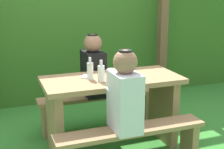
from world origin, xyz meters
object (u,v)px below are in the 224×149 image
at_px(bench_far, 97,104).
at_px(person_black_coat, 93,68).
at_px(person_white_shirt, 125,94).
at_px(bottle_right, 119,67).
at_px(bench_near, 131,140).
at_px(cell_phone, 86,76).
at_px(drinking_glass, 111,74).
at_px(bottle_center, 101,73).
at_px(picnic_table, 112,101).
at_px(bottle_left, 90,71).

bearing_deg(bench_far, person_black_coat, -175.79).
xyz_separation_m(person_white_shirt, bottle_right, (0.16, 0.54, 0.10)).
relative_size(bench_far, person_black_coat, 1.95).
distance_m(bench_near, cell_phone, 0.81).
distance_m(drinking_glass, bottle_center, 0.16).
xyz_separation_m(picnic_table, person_white_shirt, (-0.07, -0.50, 0.24)).
height_order(bench_far, person_black_coat, person_black_coat).
height_order(person_black_coat, drinking_glass, person_black_coat).
bearing_deg(cell_phone, bottle_right, 15.02).
relative_size(bench_near, bench_far, 1.00).
distance_m(person_white_shirt, person_black_coat, 1.00).
xyz_separation_m(picnic_table, bench_near, (0.00, -0.51, -0.21)).
distance_m(picnic_table, person_white_shirt, 0.56).
xyz_separation_m(drinking_glass, bottle_right, (0.11, 0.07, 0.05)).
distance_m(person_black_coat, cell_phone, 0.43).
relative_size(bench_near, person_white_shirt, 1.95).
distance_m(bottle_right, bottle_center, 0.28).
relative_size(bottle_left, cell_phone, 1.58).
height_order(person_black_coat, bottle_center, person_black_coat).
height_order(bench_far, bottle_center, bottle_center).
bearing_deg(bench_far, bottle_center, -103.76).
distance_m(bench_far, person_black_coat, 0.45).
bearing_deg(cell_phone, picnic_table, 1.97).
xyz_separation_m(bottle_right, bottle_center, (-0.24, -0.14, -0.01)).
bearing_deg(bench_near, person_white_shirt, 177.19).
bearing_deg(cell_phone, bottle_left, -52.29).
relative_size(drinking_glass, bottle_center, 0.46).
distance_m(drinking_glass, bottle_right, 0.14).
height_order(person_black_coat, cell_phone, person_black_coat).
bearing_deg(bench_near, bottle_right, 80.45).
height_order(picnic_table, bench_far, picnic_table).
bearing_deg(bottle_center, bottle_left, 123.42).
relative_size(bench_near, bottle_center, 6.54).
bearing_deg(person_white_shirt, bottle_left, 107.00).
bearing_deg(cell_phone, drinking_glass, -4.75).
distance_m(bench_near, bench_far, 1.01).
relative_size(picnic_table, person_white_shirt, 1.95).
relative_size(picnic_table, bench_near, 1.00).
bearing_deg(person_white_shirt, cell_phone, 105.88).
xyz_separation_m(bench_far, bottle_left, (-0.22, -0.49, 0.55)).
bearing_deg(person_white_shirt, bottle_right, 73.66).
xyz_separation_m(person_white_shirt, bottle_left, (-0.16, 0.51, 0.10)).
xyz_separation_m(bench_near, bottle_right, (0.09, 0.55, 0.56)).
relative_size(bench_near, bottle_left, 6.31).
bearing_deg(bottle_left, bench_near, -66.54).
distance_m(person_white_shirt, bottle_center, 0.42).
relative_size(picnic_table, bottle_right, 5.85).
xyz_separation_m(person_white_shirt, bottle_center, (-0.08, 0.40, 0.09)).
height_order(bench_near, bottle_left, bottle_left).
height_order(picnic_table, drinking_glass, drinking_glass).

